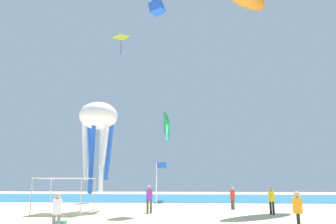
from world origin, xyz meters
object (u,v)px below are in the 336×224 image
object	(u,v)px
person_central	(298,208)
canopy_tent	(66,180)
person_rightmost	(149,197)
person_far_shore	(57,209)
person_near_tent	(232,196)
banner_flag	(158,184)
cooler_box	(59,224)
kite_octopus_white	(98,121)
kite_box_teal	(157,1)
person_leftmost	(271,198)
kite_diamond_yellow	(121,38)
kite_parafoil_green	(167,128)

from	to	relation	value
person_central	canopy_tent	bearing A→B (deg)	-105.85
person_rightmost	person_far_shore	distance (m)	9.88
person_near_tent	banner_flag	xyz separation A→B (m)	(-5.04, -7.40, 0.98)
cooler_box	kite_octopus_white	distance (m)	12.16
kite_box_teal	kite_octopus_white	xyz separation A→B (m)	(-4.28, -2.39, -11.34)
canopy_tent	kite_box_teal	world-z (taller)	kite_box_teal
canopy_tent	person_leftmost	distance (m)	13.70
canopy_tent	person_far_shore	distance (m)	9.15
banner_flag	cooler_box	world-z (taller)	banner_flag
person_near_tent	cooler_box	distance (m)	15.08
banner_flag	kite_diamond_yellow	distance (m)	30.52
cooler_box	kite_octopus_white	size ratio (longest dim) A/B	0.08
kite_diamond_yellow	kite_octopus_white	world-z (taller)	kite_diamond_yellow
cooler_box	kite_parafoil_green	size ratio (longest dim) A/B	0.12
person_leftmost	kite_diamond_yellow	xyz separation A→B (m)	(-14.71, 19.66, 20.05)
kite_parafoil_green	person_leftmost	bearing A→B (deg)	-159.23
kite_parafoil_green	kite_diamond_yellow	size ratio (longest dim) A/B	1.81
person_near_tent	person_central	size ratio (longest dim) A/B	1.00
person_leftmost	person_rightmost	xyz separation A→B (m)	(-8.06, 0.49, 0.06)
canopy_tent	kite_box_teal	xyz separation A→B (m)	(5.48, 5.46, 15.90)
person_leftmost	banner_flag	size ratio (longest dim) A/B	0.54
kite_parafoil_green	kite_octopus_white	xyz separation A→B (m)	(-4.12, -14.48, -1.61)
person_central	kite_box_teal	world-z (taller)	kite_box_teal
person_leftmost	kite_box_teal	size ratio (longest dim) A/B	0.68
banner_flag	cooler_box	bearing A→B (deg)	-130.81
person_far_shore	kite_parafoil_green	distance (m)	27.26
banner_flag	kite_box_teal	bearing A→B (deg)	97.61
person_rightmost	person_far_shore	world-z (taller)	person_rightmost
canopy_tent	person_rightmost	world-z (taller)	canopy_tent
kite_octopus_white	cooler_box	bearing A→B (deg)	-45.63
kite_diamond_yellow	person_leftmost	bearing A→B (deg)	-8.62
kite_parafoil_green	kite_octopus_white	size ratio (longest dim) A/B	0.68
person_leftmost	person_central	distance (m)	8.18
cooler_box	kite_parafoil_green	world-z (taller)	kite_parafoil_green
person_rightmost	person_near_tent	bearing A→B (deg)	71.49
person_rightmost	kite_diamond_yellow	bearing A→B (deg)	146.75
person_central	kite_octopus_white	bearing A→B (deg)	-117.59
kite_parafoil_green	kite_box_teal	xyz separation A→B (m)	(0.16, -12.09, 9.73)
person_leftmost	banner_flag	bearing A→B (deg)	-90.74
banner_flag	kite_parafoil_green	distance (m)	21.01
person_near_tent	person_leftmost	xyz separation A→B (m)	(2.07, -4.51, 0.03)
person_near_tent	banner_flag	size ratio (longest dim) A/B	0.52
person_far_shore	banner_flag	bearing A→B (deg)	83.87
canopy_tent	banner_flag	bearing A→B (deg)	-20.26
canopy_tent	person_central	xyz separation A→B (m)	(13.05, -7.68, -1.23)
person_near_tent	kite_box_teal	distance (m)	18.19
canopy_tent	kite_octopus_white	world-z (taller)	kite_octopus_white
person_rightmost	banner_flag	size ratio (longest dim) A/B	0.57
canopy_tent	kite_diamond_yellow	xyz separation A→B (m)	(-1.08, 20.14, 18.86)
cooler_box	kite_parafoil_green	distance (m)	26.09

